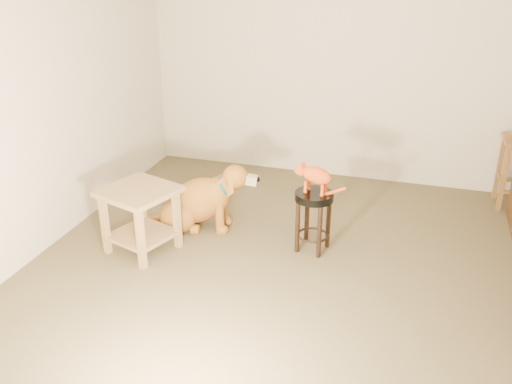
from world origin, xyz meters
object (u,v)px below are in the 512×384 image
(golden_retriever, at_px, (199,202))
(tabby_kitten, at_px, (314,176))
(side_table, at_px, (140,210))
(padded_stool, at_px, (314,209))

(golden_retriever, distance_m, tabby_kitten, 1.17)
(side_table, xyz_separation_m, tabby_kitten, (1.39, 0.45, 0.31))
(golden_retriever, bearing_deg, padded_stool, -14.15)
(side_table, distance_m, golden_retriever, 0.64)
(padded_stool, bearing_deg, tabby_kitten, 163.23)
(padded_stool, xyz_separation_m, golden_retriever, (-1.09, 0.11, -0.13))
(padded_stool, bearing_deg, side_table, -162.41)
(padded_stool, relative_size, golden_retriever, 0.50)
(golden_retriever, bearing_deg, tabby_kitten, -14.05)
(side_table, xyz_separation_m, golden_retriever, (0.30, 0.55, -0.13))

